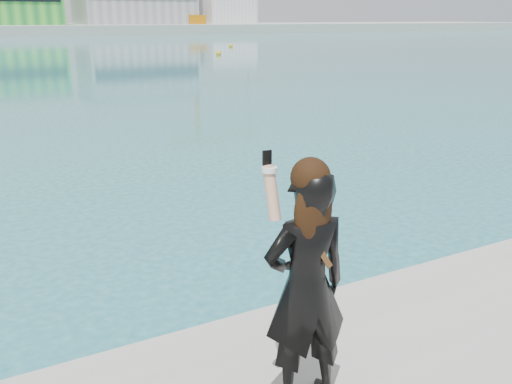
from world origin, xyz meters
TOP-DOWN VIEW (x-y plane):
  - ancillary_shed at (62.00, 126.00)m, footprint 12.00×10.00m
  - flagpole_right at (22.09, 121.00)m, footprint 1.28×0.16m
  - buoy_near at (29.76, 60.33)m, footprint 0.50×0.50m
  - buoy_extra at (21.84, 47.40)m, footprint 0.50×0.50m
  - woman at (-0.60, -0.29)m, footprint 0.67×0.49m

SIDE VIEW (x-z plane):
  - buoy_near at x=29.76m, z-range -0.25..0.25m
  - buoy_extra at x=21.84m, z-range -0.25..0.25m
  - woman at x=-0.60m, z-range 0.81..2.63m
  - ancillary_shed at x=62.00m, z-range 2.00..8.00m
  - flagpole_right at x=22.09m, z-range 2.54..10.54m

